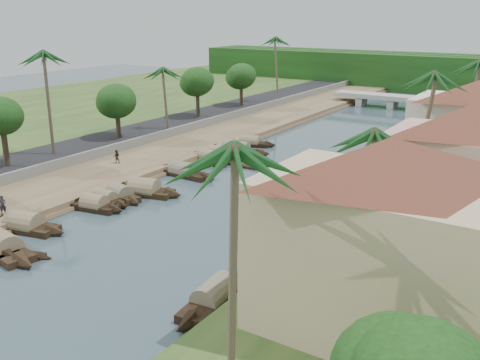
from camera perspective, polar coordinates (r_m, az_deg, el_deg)
The scene contains 38 objects.
ground at distance 40.93m, azimuth -11.17°, elevation -7.44°, with size 220.00×220.00×0.00m, color #3A4E57.
left_bank at distance 64.92m, azimuth -9.39°, elevation 2.40°, with size 10.00×180.00×0.80m, color brown.
right_bank at distance 49.78m, azimuth 22.37°, elevation -3.15°, with size 16.00×180.00×1.20m, color #2B481C.
road at distance 70.67m, azimuth -14.58°, elevation 3.55°, with size 8.00×180.00×1.40m, color black.
retaining_wall at distance 67.50m, azimuth -12.11°, elevation 3.65°, with size 0.40×180.00×1.10m, color slate.
treeline at distance 129.79m, azimuth 21.10°, elevation 10.56°, with size 120.00×14.00×8.00m.
bridge at distance 103.02m, azimuth 17.62°, elevation 8.11°, with size 28.00×4.00×2.40m.
building_near at distance 27.61m, azimuth 14.92°, elevation -5.77°, with size 14.85×14.85×10.20m.
building_mid at distance 42.34m, azimuth 22.98°, elevation 1.17°, with size 14.11×14.11×9.70m.
sampan_2 at distance 43.56m, azimuth -24.17°, elevation -6.54°, with size 9.84×3.51×2.50m.
sampan_4 at distance 47.07m, azimuth -21.99°, elevation -4.51°, with size 8.38×3.37×2.32m.
sampan_5 at distance 49.84m, azimuth -15.25°, elevation -2.63°, with size 6.43×2.52×2.04m.
sampan_6 at distance 52.19m, azimuth -12.67°, elevation -1.52°, with size 6.82×3.04×2.02m.
sampan_7 at distance 51.31m, azimuth -14.21°, elevation -1.98°, with size 6.49×1.76×1.77m.
sampan_8 at distance 52.88m, azimuth -10.16°, elevation -1.10°, with size 8.31×3.88×2.47m.
sampan_9 at distance 58.33m, azimuth -6.00°, elevation 0.83°, with size 8.88×2.21×2.22m.
sampan_10 at distance 63.72m, azimuth -3.44°, elevation 2.33°, with size 7.84×3.75×2.13m.
sampan_11 at distance 65.03m, azimuth -2.07°, elevation 2.67°, with size 8.41×3.81×2.34m.
sampan_12 at distance 67.59m, azimuth -0.42°, elevation 3.25°, with size 9.63×3.03×2.25m.
sampan_13 at distance 71.19m, azimuth 1.07°, elevation 3.97°, with size 7.39×3.65×2.02m.
sampan_14 at distance 33.48m, azimuth -2.75°, elevation -12.26°, with size 2.47×8.85×2.13m.
sampan_15 at distance 44.20m, azimuth 7.85°, elevation -4.76°, with size 4.24×7.67×2.07m.
sampan_16 at distance 54.70m, azimuth 12.36°, elevation -0.62°, with size 3.00×8.27×2.01m.
canoe_1 at distance 42.61m, azimuth -22.38°, elevation -7.32°, with size 5.38×2.37×0.87m.
canoe_2 at distance 61.60m, azimuth 0.18°, elevation 1.53°, with size 6.04×1.30×0.87m.
palm_0 at distance 20.95m, azimuth -1.00°, elevation 2.69°, with size 3.20×3.20×12.27m.
palm_1 at distance 33.06m, azimuth 13.84°, elevation 4.61°, with size 3.20×3.20×10.49m.
palm_2 at distance 48.19m, azimuth 19.23°, elevation 10.34°, with size 3.20×3.20×12.44m.
palm_3 at distance 63.52m, azimuth 23.65°, elevation 11.17°, with size 3.20×3.20×12.24m.
palm_5 at distance 63.57m, azimuth -20.25°, elevation 12.36°, with size 3.20×3.20×12.96m.
palm_6 at distance 74.70m, azimuth -8.01°, elevation 11.48°, with size 3.20×3.20×9.78m.
palm_8 at distance 97.84m, azimuth 4.13°, elevation 14.68°, with size 3.20×3.20×12.78m.
tree_2 at distance 60.83m, azimuth -24.11°, elevation 6.14°, with size 4.50×4.50×7.21m.
tree_3 at distance 71.12m, azimuth -13.03°, elevation 8.13°, with size 5.06×5.06×6.77m.
tree_4 at distance 83.89m, azimuth -4.58°, elevation 10.33°, with size 5.06×5.06×7.46m.
tree_5 at distance 94.26m, azimuth 0.13°, elevation 10.94°, with size 5.01×5.01×7.06m.
person_near at distance 48.88m, azimuth -23.99°, elevation -2.45°, with size 0.60×0.39×1.65m, color #23232A.
person_far at distance 61.58m, azimuth -13.03°, elevation 2.47°, with size 0.73×0.57×1.51m, color #2E2720.
Camera 1 is at (26.21, -26.45, 16.99)m, focal length 40.00 mm.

